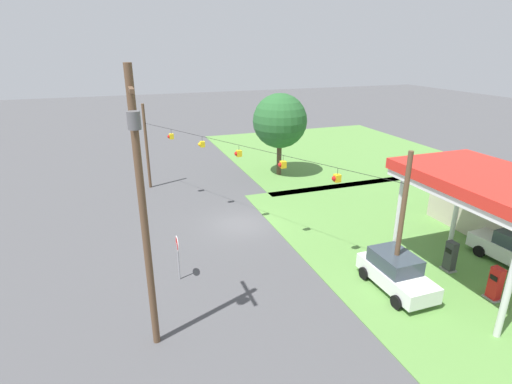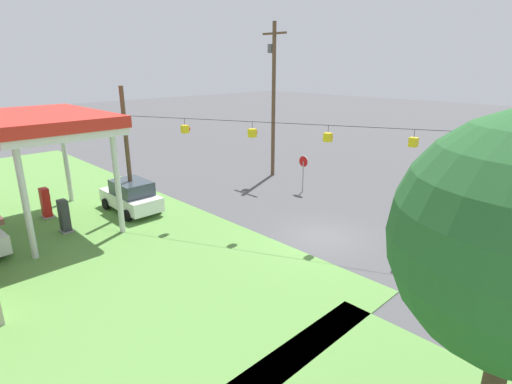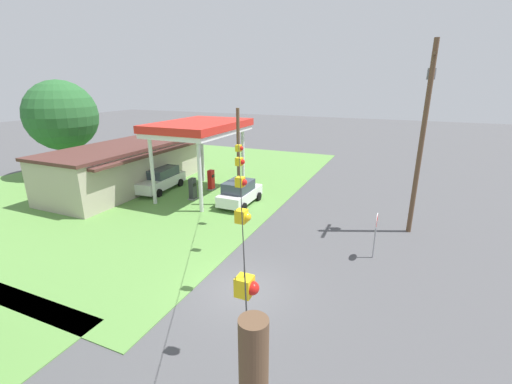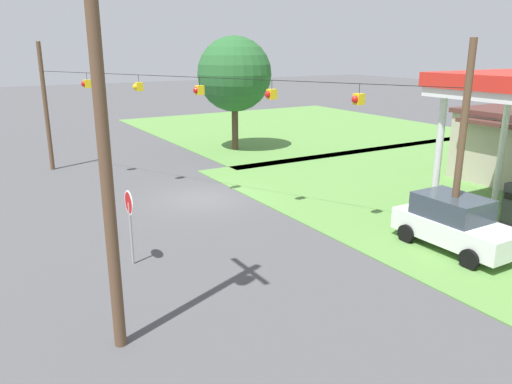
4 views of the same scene
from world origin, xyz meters
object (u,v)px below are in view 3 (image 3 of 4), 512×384
at_px(gas_station_store, 129,165).
at_px(car_at_pumps_front, 240,193).
at_px(fuel_pump_far, 211,181).
at_px(utility_pole_main, 423,132).
at_px(stop_sign_roadside, 376,226).
at_px(fuel_pump_near, 193,190).
at_px(gas_station_canopy, 200,129).
at_px(tree_behind_station, 61,116).
at_px(car_at_pumps_rear, 161,179).

relative_size(gas_station_store, car_at_pumps_front, 3.52).
relative_size(gas_station_store, fuel_pump_far, 8.70).
relative_size(fuel_pump_far, utility_pole_main, 0.16).
bearing_deg(gas_station_store, stop_sign_roadside, -103.38).
bearing_deg(fuel_pump_near, gas_station_store, 82.84).
height_order(gas_station_canopy, tree_behind_station, tree_behind_station).
bearing_deg(tree_behind_station, gas_station_canopy, -90.91).
relative_size(gas_station_canopy, utility_pole_main, 0.75).
distance_m(car_at_pumps_rear, tree_behind_station, 12.67).
bearing_deg(car_at_pumps_rear, gas_station_store, -91.62).
height_order(fuel_pump_far, utility_pole_main, utility_pole_main).
height_order(fuel_pump_near, fuel_pump_far, same).
bearing_deg(fuel_pump_far, gas_station_canopy, 179.94).
bearing_deg(gas_station_canopy, stop_sign_roadside, -111.57).
height_order(gas_station_store, car_at_pumps_rear, gas_station_store).
relative_size(fuel_pump_far, tree_behind_station, 0.19).
distance_m(gas_station_store, fuel_pump_far, 7.42).
distance_m(gas_station_store, utility_pole_main, 23.12).
distance_m(utility_pole_main, tree_behind_station, 31.26).
xyz_separation_m(gas_station_canopy, utility_pole_main, (-1.09, -15.62, 0.78)).
bearing_deg(gas_station_canopy, car_at_pumps_rear, 95.63).
height_order(car_at_pumps_front, tree_behind_station, tree_behind_station).
distance_m(car_at_pumps_front, utility_pole_main, 12.83).
height_order(fuel_pump_near, car_at_pumps_front, car_at_pumps_front).
xyz_separation_m(car_at_pumps_front, utility_pole_main, (-0.10, -11.74, 5.19)).
height_order(gas_station_store, fuel_pump_far, gas_station_store).
xyz_separation_m(gas_station_canopy, fuel_pump_far, (1.40, -0.00, -4.55)).
bearing_deg(car_at_pumps_rear, tree_behind_station, -96.87).
bearing_deg(car_at_pumps_rear, fuel_pump_far, 110.79).
xyz_separation_m(fuel_pump_near, utility_pole_main, (0.30, -15.62, 5.33)).
distance_m(stop_sign_roadside, tree_behind_station, 30.36).
bearing_deg(gas_station_store, fuel_pump_near, -97.16).
bearing_deg(car_at_pumps_front, gas_station_store, 87.71).
bearing_deg(tree_behind_station, car_at_pumps_rear, -93.09).
height_order(fuel_pump_far, stop_sign_roadside, stop_sign_roadside).
height_order(gas_station_canopy, car_at_pumps_rear, gas_station_canopy).
height_order(gas_station_store, stop_sign_roadside, gas_station_store).
bearing_deg(fuel_pump_near, car_at_pumps_rear, 75.44).
height_order(gas_station_store, tree_behind_station, tree_behind_station).
xyz_separation_m(fuel_pump_near, car_at_pumps_front, (0.40, -3.89, 0.13)).
distance_m(gas_station_store, car_at_pumps_front, 11.03).
height_order(fuel_pump_far, tree_behind_station, tree_behind_station).
height_order(gas_station_store, fuel_pump_near, gas_station_store).
distance_m(car_at_pumps_front, stop_sign_roadside, 11.05).
relative_size(fuel_pump_near, tree_behind_station, 0.19).
relative_size(car_at_pumps_front, car_at_pumps_rear, 0.81).
xyz_separation_m(gas_station_store, tree_behind_station, (0.75, 8.51, 3.87)).
relative_size(fuel_pump_far, stop_sign_roadside, 0.69).
xyz_separation_m(gas_station_canopy, stop_sign_roadside, (-5.51, -13.94, -3.56)).
height_order(stop_sign_roadside, utility_pole_main, utility_pole_main).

